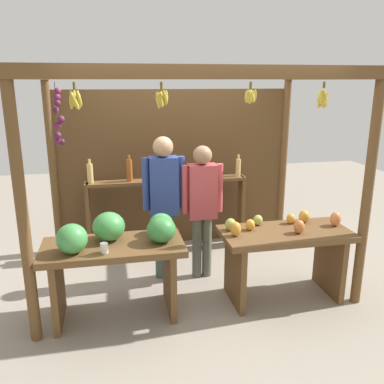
% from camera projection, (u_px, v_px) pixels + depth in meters
% --- Properties ---
extents(ground_plane, '(12.00, 12.00, 0.00)m').
position_uv_depth(ground_plane, '(189.00, 273.00, 4.91)').
color(ground_plane, gray).
rests_on(ground_plane, ground).
extents(market_stall, '(3.33, 2.10, 2.39)m').
position_uv_depth(market_stall, '(181.00, 153.00, 4.98)').
color(market_stall, brown).
rests_on(market_stall, ground).
extents(fruit_counter_left, '(1.35, 0.66, 1.04)m').
position_uv_depth(fruit_counter_left, '(117.00, 249.00, 3.87)').
color(fruit_counter_left, brown).
rests_on(fruit_counter_left, ground).
extents(fruit_counter_right, '(1.35, 0.64, 0.91)m').
position_uv_depth(fruit_counter_right, '(284.00, 247.00, 4.23)').
color(fruit_counter_right, brown).
rests_on(fruit_counter_right, ground).
extents(bottle_shelf_unit, '(2.13, 0.22, 1.35)m').
position_uv_depth(bottle_shelf_unit, '(167.00, 194.00, 5.37)').
color(bottle_shelf_unit, brown).
rests_on(bottle_shelf_unit, ground).
extents(vendor_man, '(0.48, 0.23, 1.68)m').
position_uv_depth(vendor_man, '(164.00, 195.00, 4.55)').
color(vendor_man, '#415851').
rests_on(vendor_man, ground).
extents(vendor_woman, '(0.48, 0.21, 1.57)m').
position_uv_depth(vendor_woman, '(202.00, 201.00, 4.59)').
color(vendor_woman, '#575E4E').
rests_on(vendor_woman, ground).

